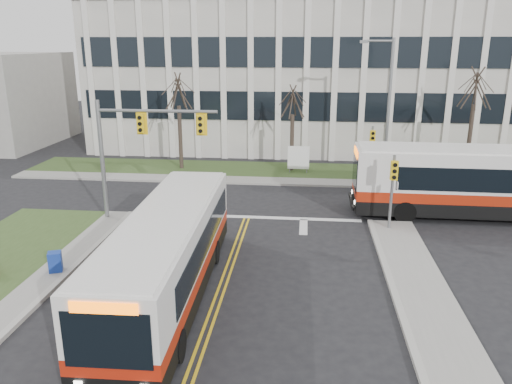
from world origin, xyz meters
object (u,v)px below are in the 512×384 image
(streetlight, at_px, (386,103))
(newspaper_box_blue, at_px, (55,263))
(directory_sign, at_px, (298,158))
(bus_cross, at_px, (487,184))
(bus_main, at_px, (168,257))

(streetlight, relative_size, newspaper_box_blue, 9.68)
(directory_sign, relative_size, bus_cross, 0.15)
(streetlight, relative_size, directory_sign, 4.60)
(streetlight, bearing_deg, bus_cross, -56.43)
(streetlight, bearing_deg, newspaper_box_blue, -133.65)
(directory_sign, bearing_deg, bus_cross, -38.72)
(streetlight, height_order, directory_sign, streetlight)
(directory_sign, xyz_separation_m, bus_cross, (9.98, -8.00, 0.64))
(bus_cross, distance_m, newspaper_box_blue, 21.25)
(bus_cross, bearing_deg, newspaper_box_blue, -64.69)
(streetlight, xyz_separation_m, bus_cross, (4.45, -6.70, -3.38))
(bus_main, distance_m, bus_cross, 17.50)
(bus_main, distance_m, newspaper_box_blue, 5.33)
(bus_main, bearing_deg, directory_sign, 75.47)
(streetlight, bearing_deg, bus_main, -120.13)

